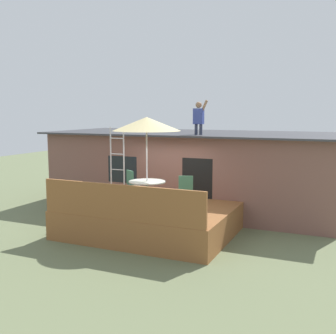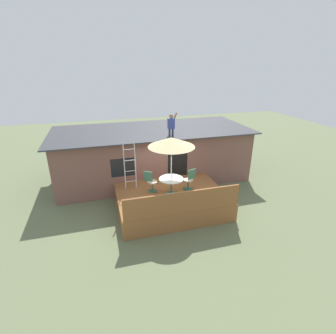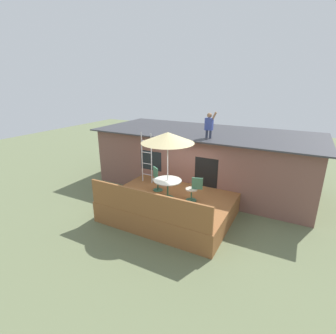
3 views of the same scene
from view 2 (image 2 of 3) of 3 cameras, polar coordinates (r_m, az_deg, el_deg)
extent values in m
plane|color=#66704C|center=(11.64, 0.57, -9.15)|extent=(40.00, 40.00, 0.00)
cube|color=brown|center=(14.22, -3.50, 2.88)|extent=(10.00, 4.00, 2.69)
cube|color=#38383D|center=(13.82, -3.63, 8.27)|extent=(10.50, 4.50, 0.06)
cube|color=black|center=(12.05, -10.09, -0.09)|extent=(1.10, 0.03, 0.90)
cube|color=black|center=(12.74, 2.14, -0.91)|extent=(1.00, 0.03, 2.00)
cube|color=brown|center=(11.43, 0.58, -7.44)|extent=(4.63, 3.53, 0.80)
cube|color=brown|center=(9.60, 3.50, -7.94)|extent=(4.53, 0.08, 0.90)
cylinder|color=#33664C|center=(11.08, 0.71, -6.04)|extent=(0.48, 0.48, 0.03)
cylinder|color=#33664C|center=(10.91, 0.72, -4.40)|extent=(0.07, 0.07, 0.71)
cylinder|color=#999E93|center=(10.76, 0.73, -2.69)|extent=(1.04, 1.04, 0.03)
cylinder|color=silver|center=(10.56, 0.74, -0.38)|extent=(0.04, 0.04, 2.40)
cone|color=beige|center=(10.17, 0.77, 5.60)|extent=(1.90, 1.90, 0.38)
cylinder|color=silver|center=(11.23, -9.73, 0.16)|extent=(0.04, 0.04, 2.20)
cylinder|color=silver|center=(11.28, -7.31, 0.41)|extent=(0.04, 0.04, 2.20)
cylinder|color=silver|center=(11.55, -8.31, -3.16)|extent=(0.48, 0.03, 0.03)
cylinder|color=silver|center=(11.35, -8.45, -0.89)|extent=(0.48, 0.03, 0.03)
cylinder|color=silver|center=(11.16, -8.59, 1.47)|extent=(0.48, 0.03, 0.03)
cylinder|color=silver|center=(10.99, -8.74, 3.91)|extent=(0.48, 0.03, 0.03)
cylinder|color=#33384C|center=(12.57, 0.34, 7.81)|extent=(0.10, 0.10, 0.34)
cylinder|color=#33384C|center=(12.61, 1.05, 7.86)|extent=(0.10, 0.10, 0.34)
cube|color=#384799|center=(12.49, 0.71, 9.70)|extent=(0.32, 0.20, 0.50)
sphere|color=#997051|center=(12.42, 0.71, 11.32)|extent=(0.20, 0.20, 0.20)
cylinder|color=#997051|center=(12.48, 1.52, 11.09)|extent=(0.26, 0.08, 0.44)
cylinder|color=#33664C|center=(11.34, -3.47, -5.39)|extent=(0.40, 0.40, 0.02)
cylinder|color=#33664C|center=(11.24, -3.50, -4.40)|extent=(0.06, 0.06, 0.44)
cylinder|color=#A59E8C|center=(11.14, -3.53, -3.34)|extent=(0.44, 0.44, 0.04)
cube|color=#33664C|center=(11.11, -4.52, -2.08)|extent=(0.35, 0.26, 0.44)
cylinder|color=#33664C|center=(11.54, 4.46, -4.91)|extent=(0.40, 0.40, 0.02)
cylinder|color=#33664C|center=(11.44, 4.50, -3.93)|extent=(0.06, 0.06, 0.44)
cylinder|color=#A59E8C|center=(11.34, 4.53, -2.89)|extent=(0.44, 0.44, 0.04)
cube|color=#33664C|center=(11.35, 5.38, -1.56)|extent=(0.40, 0.15, 0.44)
camera|label=1|loc=(8.41, 74.16, -13.15)|focal=43.98mm
camera|label=3|loc=(7.19, 59.87, 2.55)|focal=27.11mm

